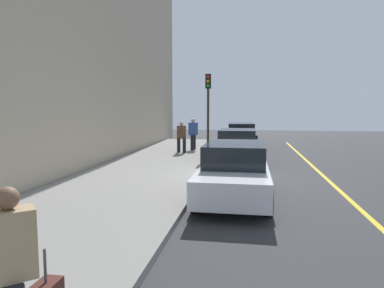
{
  "coord_description": "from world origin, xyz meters",
  "views": [
    {
      "loc": [
        11.67,
        0.46,
        2.47
      ],
      "look_at": [
        -1.38,
        -1.67,
        1.11
      ],
      "focal_mm": 32.48,
      "sensor_mm": 36.0,
      "label": 1
    }
  ],
  "objects_px": {
    "pedestrian_blue_coat": "(193,133)",
    "traffic_light_pole": "(208,100)",
    "parked_car_charcoal": "(237,146)",
    "parked_car_white": "(234,171)",
    "parked_car_black": "(241,135)",
    "pedestrian_brown_coat": "(181,136)",
    "pedestrian_tan_coat": "(11,268)"
  },
  "relations": [
    {
      "from": "pedestrian_blue_coat",
      "to": "traffic_light_pole",
      "type": "bearing_deg",
      "value": 28.07
    },
    {
      "from": "parked_car_black",
      "to": "parked_car_charcoal",
      "type": "relative_size",
      "value": 1.13
    },
    {
      "from": "pedestrian_blue_coat",
      "to": "traffic_light_pole",
      "type": "distance_m",
      "value": 2.89
    },
    {
      "from": "parked_car_white",
      "to": "pedestrian_blue_coat",
      "type": "height_order",
      "value": "pedestrian_blue_coat"
    },
    {
      "from": "pedestrian_blue_coat",
      "to": "pedestrian_tan_coat",
      "type": "distance_m",
      "value": 16.44
    },
    {
      "from": "pedestrian_blue_coat",
      "to": "traffic_light_pole",
      "type": "height_order",
      "value": "traffic_light_pole"
    },
    {
      "from": "parked_car_white",
      "to": "traffic_light_pole",
      "type": "distance_m",
      "value": 8.17
    },
    {
      "from": "parked_car_charcoal",
      "to": "pedestrian_blue_coat",
      "type": "distance_m",
      "value": 4.29
    },
    {
      "from": "pedestrian_brown_coat",
      "to": "pedestrian_blue_coat",
      "type": "xyz_separation_m",
      "value": [
        -1.38,
        0.4,
        0.07
      ]
    },
    {
      "from": "traffic_light_pole",
      "to": "parked_car_white",
      "type": "bearing_deg",
      "value": 11.92
    },
    {
      "from": "parked_car_charcoal",
      "to": "parked_car_black",
      "type": "bearing_deg",
      "value": 179.53
    },
    {
      "from": "pedestrian_brown_coat",
      "to": "traffic_light_pole",
      "type": "height_order",
      "value": "traffic_light_pole"
    },
    {
      "from": "parked_car_black",
      "to": "traffic_light_pole",
      "type": "bearing_deg",
      "value": -16.36
    },
    {
      "from": "parked_car_charcoal",
      "to": "pedestrian_brown_coat",
      "type": "bearing_deg",
      "value": -124.62
    },
    {
      "from": "parked_car_black",
      "to": "parked_car_white",
      "type": "xyz_separation_m",
      "value": [
        13.0,
        0.08,
        -0.0
      ]
    },
    {
      "from": "parked_car_charcoal",
      "to": "traffic_light_pole",
      "type": "height_order",
      "value": "traffic_light_pole"
    },
    {
      "from": "parked_car_black",
      "to": "pedestrian_tan_coat",
      "type": "height_order",
      "value": "pedestrian_tan_coat"
    },
    {
      "from": "parked_car_charcoal",
      "to": "pedestrian_blue_coat",
      "type": "xyz_separation_m",
      "value": [
        -3.43,
        -2.56,
        0.33
      ]
    },
    {
      "from": "pedestrian_blue_coat",
      "to": "traffic_light_pole",
      "type": "xyz_separation_m",
      "value": [
        2.0,
        1.07,
        1.79
      ]
    },
    {
      "from": "parked_car_charcoal",
      "to": "pedestrian_brown_coat",
      "type": "xyz_separation_m",
      "value": [
        -2.05,
        -2.97,
        0.26
      ]
    },
    {
      "from": "parked_car_black",
      "to": "pedestrian_brown_coat",
      "type": "height_order",
      "value": "pedestrian_brown_coat"
    },
    {
      "from": "parked_car_white",
      "to": "pedestrian_tan_coat",
      "type": "bearing_deg",
      "value": -14.83
    },
    {
      "from": "parked_car_charcoal",
      "to": "parked_car_white",
      "type": "height_order",
      "value": "same"
    },
    {
      "from": "pedestrian_brown_coat",
      "to": "pedestrian_tan_coat",
      "type": "xyz_separation_m",
      "value": [
        15.04,
        1.32,
        -0.0
      ]
    },
    {
      "from": "pedestrian_tan_coat",
      "to": "parked_car_white",
      "type": "bearing_deg",
      "value": 165.17
    },
    {
      "from": "pedestrian_blue_coat",
      "to": "pedestrian_tan_coat",
      "type": "bearing_deg",
      "value": 3.22
    },
    {
      "from": "parked_car_charcoal",
      "to": "pedestrian_brown_coat",
      "type": "height_order",
      "value": "pedestrian_brown_coat"
    },
    {
      "from": "parked_car_charcoal",
      "to": "pedestrian_blue_coat",
      "type": "height_order",
      "value": "pedestrian_blue_coat"
    },
    {
      "from": "parked_car_black",
      "to": "pedestrian_brown_coat",
      "type": "bearing_deg",
      "value": -32.94
    },
    {
      "from": "pedestrian_brown_coat",
      "to": "traffic_light_pole",
      "type": "distance_m",
      "value": 2.45
    },
    {
      "from": "pedestrian_tan_coat",
      "to": "traffic_light_pole",
      "type": "relative_size",
      "value": 0.41
    },
    {
      "from": "pedestrian_brown_coat",
      "to": "pedestrian_blue_coat",
      "type": "relative_size",
      "value": 0.93
    }
  ]
}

